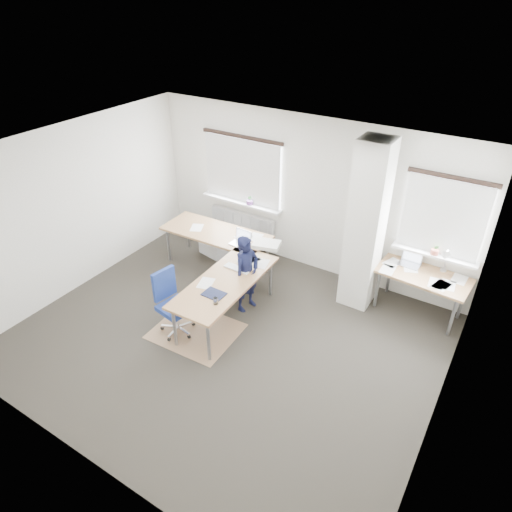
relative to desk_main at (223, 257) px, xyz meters
The scene contains 8 objects.
ground 1.41m from the desk_main, 53.32° to the right, with size 6.00×6.00×0.00m, color #2A2622.
room_shell 1.49m from the desk_main, 30.05° to the right, with size 6.04×5.04×2.82m.
floor_mat 1.33m from the desk_main, 77.63° to the right, with size 1.25×1.06×0.01m, color #8F6C4E.
white_crate 1.39m from the desk_main, 134.47° to the left, with size 0.51×0.35×0.30m, color white.
desk_main is the anchor object (origin of this frame).
desk_side 3.21m from the desk_main, 21.57° to the left, with size 1.45×0.81×1.22m.
task_chair 1.30m from the desk_main, 91.60° to the right, with size 0.57×0.56×1.03m.
person 0.61m from the desk_main, 17.26° to the right, with size 0.48×0.32×1.32m, color black.
Camera 1 is at (3.14, -4.20, 4.70)m, focal length 32.00 mm.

